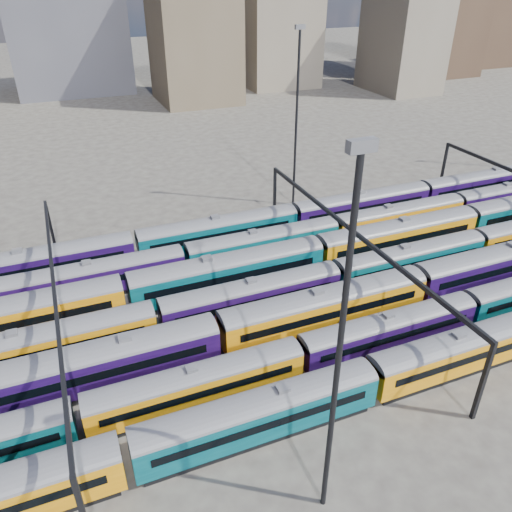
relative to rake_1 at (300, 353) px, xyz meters
name	(u,v)px	position (x,y,z in m)	size (l,w,h in m)	color
ground	(265,311)	(0.91, 10.00, -2.43)	(500.00, 500.00, 0.00)	#3C3733
rake_1	(300,353)	(0.00, 0.00, 0.00)	(112.80, 2.75, 4.62)	black
rake_2	(92,363)	(-17.23, 5.00, 0.48)	(112.03, 3.28, 5.54)	black
rake_3	(157,316)	(-10.60, 10.00, 0.15)	(119.57, 2.92, 4.91)	black
rake_4	(228,269)	(-1.41, 15.00, 0.51)	(158.41, 3.31, 5.58)	black
rake_5	(334,228)	(15.04, 20.00, 0.17)	(120.41, 2.94, 4.94)	black
rake_6	(294,216)	(11.59, 25.00, 0.36)	(128.98, 3.14, 5.30)	black
gantry_1	(56,299)	(-19.09, 10.00, 4.36)	(0.35, 40.35, 8.03)	black
gantry_2	(351,239)	(10.91, 10.00, 4.36)	(0.35, 40.35, 8.03)	black
mast_2	(340,346)	(-4.09, -12.00, 11.54)	(1.40, 0.50, 25.60)	black
mast_3	(297,114)	(15.91, 34.00, 11.54)	(1.40, 0.50, 25.60)	black
skyline	(434,7)	(105.66, 115.73, 18.41)	(399.22, 60.48, 50.03)	#665B4C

